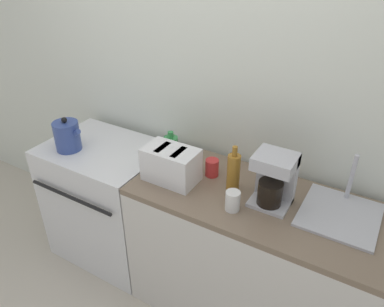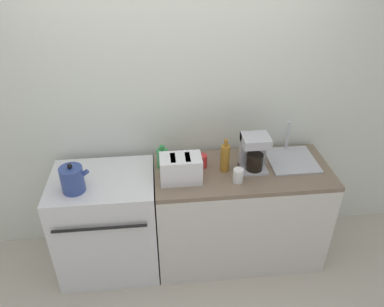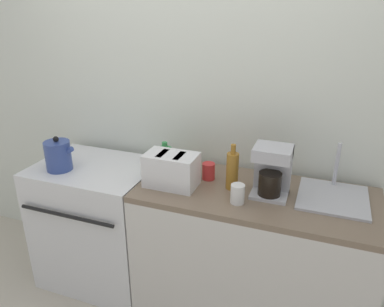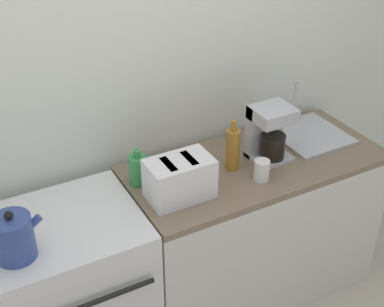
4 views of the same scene
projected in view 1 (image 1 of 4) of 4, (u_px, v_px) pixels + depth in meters
wall_back at (210, 92)px, 2.33m from camera, size 8.00×0.05×2.60m
stove at (109, 200)px, 2.74m from camera, size 0.80×0.64×0.91m
counter_block at (250, 258)px, 2.27m from camera, size 1.39×0.63×0.91m
kettle at (67, 136)px, 2.45m from camera, size 0.21×0.17×0.23m
toaster at (171, 164)px, 2.14m from camera, size 0.31×0.19×0.20m
coffee_maker at (274, 178)px, 1.93m from camera, size 0.21×0.18×0.30m
sink_tray at (340, 212)px, 1.91m from camera, size 0.38×0.40×0.28m
bottle_amber at (233, 172)px, 2.05m from camera, size 0.07×0.07×0.28m
bottle_green at (171, 148)px, 2.35m from camera, size 0.09×0.09×0.19m
cup_white at (233, 201)px, 1.93m from camera, size 0.08×0.08×0.11m
cup_red at (212, 168)px, 2.21m from camera, size 0.08×0.08×0.10m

